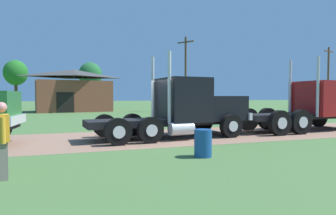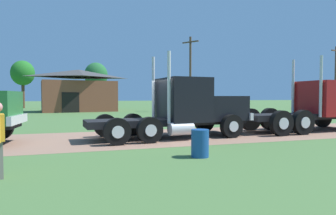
{
  "view_description": "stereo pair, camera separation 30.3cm",
  "coord_description": "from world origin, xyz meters",
  "px_view_note": "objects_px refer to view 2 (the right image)",
  "views": [
    {
      "loc": [
        -3.4,
        -12.19,
        1.79
      ],
      "look_at": [
        0.45,
        -0.66,
        1.31
      ],
      "focal_mm": 31.04,
      "sensor_mm": 36.0,
      "label": 1
    },
    {
      "loc": [
        -3.12,
        -12.28,
        1.79
      ],
      "look_at": [
        0.45,
        -0.66,
        1.31
      ],
      "focal_mm": 31.04,
      "sensor_mm": 36.0,
      "label": 2
    }
  ],
  "objects_px": {
    "utility_pole_far": "(336,76)",
    "shed_building": "(79,91)",
    "steel_barrel": "(200,143)",
    "truck_near_left": "(319,106)",
    "truck_foreground_white": "(187,108)",
    "utility_pole_near": "(190,72)"
  },
  "relations": [
    {
      "from": "utility_pole_near",
      "to": "shed_building",
      "type": "bearing_deg",
      "value": 162.14
    },
    {
      "from": "truck_near_left",
      "to": "utility_pole_near",
      "type": "xyz_separation_m",
      "value": [
        0.44,
        19.6,
        3.36
      ]
    },
    {
      "from": "utility_pole_far",
      "to": "utility_pole_near",
      "type": "bearing_deg",
      "value": -179.67
    },
    {
      "from": "truck_foreground_white",
      "to": "utility_pole_far",
      "type": "bearing_deg",
      "value": 33.82
    },
    {
      "from": "truck_foreground_white",
      "to": "utility_pole_near",
      "type": "bearing_deg",
      "value": 68.19
    },
    {
      "from": "shed_building",
      "to": "utility_pole_far",
      "type": "xyz_separation_m",
      "value": [
        34.33,
        -3.91,
        2.25
      ]
    },
    {
      "from": "utility_pole_far",
      "to": "truck_foreground_white",
      "type": "bearing_deg",
      "value": -146.18
    },
    {
      "from": "truck_foreground_white",
      "to": "utility_pole_far",
      "type": "relative_size",
      "value": 0.84
    },
    {
      "from": "truck_foreground_white",
      "to": "truck_near_left",
      "type": "height_order",
      "value": "truck_near_left"
    },
    {
      "from": "shed_building",
      "to": "steel_barrel",
      "type": "bearing_deg",
      "value": -83.12
    },
    {
      "from": "truck_foreground_white",
      "to": "shed_building",
      "type": "bearing_deg",
      "value": 100.94
    },
    {
      "from": "truck_foreground_white",
      "to": "utility_pole_near",
      "type": "height_order",
      "value": "utility_pole_near"
    },
    {
      "from": "truck_foreground_white",
      "to": "utility_pole_far",
      "type": "height_order",
      "value": "utility_pole_far"
    },
    {
      "from": "truck_foreground_white",
      "to": "utility_pole_far",
      "type": "distance_m",
      "value": 35.94
    },
    {
      "from": "truck_near_left",
      "to": "steel_barrel",
      "type": "xyz_separation_m",
      "value": [
        -8.69,
        -4.41,
        -0.85
      ]
    },
    {
      "from": "utility_pole_near",
      "to": "utility_pole_far",
      "type": "relative_size",
      "value": 1.0
    },
    {
      "from": "truck_near_left",
      "to": "shed_building",
      "type": "height_order",
      "value": "shed_building"
    },
    {
      "from": "truck_foreground_white",
      "to": "steel_barrel",
      "type": "relative_size",
      "value": 9.0
    },
    {
      "from": "steel_barrel",
      "to": "shed_building",
      "type": "height_order",
      "value": "shed_building"
    },
    {
      "from": "truck_near_left",
      "to": "utility_pole_far",
      "type": "relative_size",
      "value": 0.83
    },
    {
      "from": "utility_pole_far",
      "to": "shed_building",
      "type": "bearing_deg",
      "value": 173.5
    },
    {
      "from": "steel_barrel",
      "to": "shed_building",
      "type": "distance_m",
      "value": 28.32
    }
  ]
}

